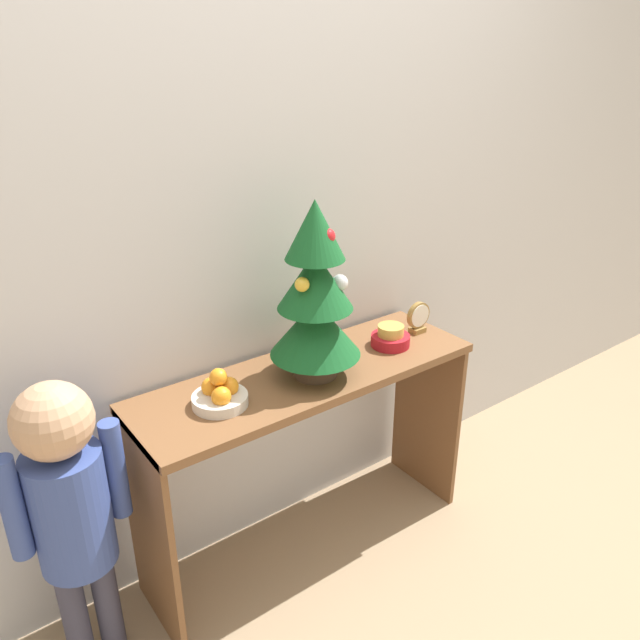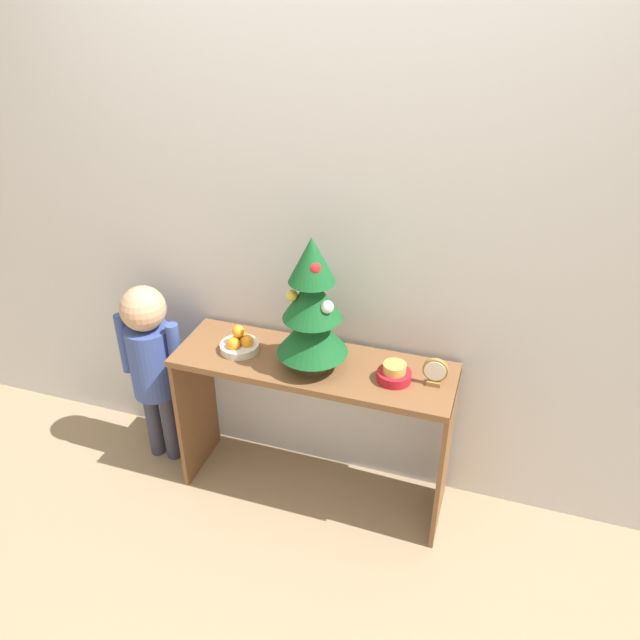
{
  "view_description": "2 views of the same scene",
  "coord_description": "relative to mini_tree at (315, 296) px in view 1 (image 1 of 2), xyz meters",
  "views": [
    {
      "loc": [
        -1.06,
        -1.3,
        1.74
      ],
      "look_at": [
        0.04,
        0.18,
        0.92
      ],
      "focal_mm": 35.0,
      "sensor_mm": 36.0,
      "label": 1
    },
    {
      "loc": [
        0.71,
        -1.88,
        2.24
      ],
      "look_at": [
        0.03,
        0.19,
        0.95
      ],
      "focal_mm": 35.0,
      "sensor_mm": 36.0,
      "label": 2
    }
  ],
  "objects": [
    {
      "name": "ground_plane",
      "position": [
        -0.01,
        -0.16,
        -1.02
      ],
      "size": [
        12.0,
        12.0,
        0.0
      ],
      "primitive_type": "plane",
      "color": "#997F60"
    },
    {
      "name": "back_wall",
      "position": [
        -0.01,
        0.27,
        0.23
      ],
      "size": [
        7.0,
        0.05,
        2.5
      ],
      "primitive_type": "cube",
      "color": "silver",
      "rests_on": "ground_plane"
    },
    {
      "name": "console_table",
      "position": [
        -0.01,
        0.03,
        -0.45
      ],
      "size": [
        1.21,
        0.38,
        0.74
      ],
      "color": "brown",
      "rests_on": "ground_plane"
    },
    {
      "name": "mini_tree",
      "position": [
        0.0,
        0.0,
        0.0
      ],
      "size": [
        0.3,
        0.3,
        0.59
      ],
      "color": "#4C3828",
      "rests_on": "console_table"
    },
    {
      "name": "fruit_bowl",
      "position": [
        -0.34,
        0.02,
        -0.24
      ],
      "size": [
        0.17,
        0.17,
        0.12
      ],
      "color": "silver",
      "rests_on": "console_table"
    },
    {
      "name": "singing_bowl",
      "position": [
        0.35,
        0.01,
        -0.25
      ],
      "size": [
        0.14,
        0.14,
        0.08
      ],
      "color": "#AD1923",
      "rests_on": "console_table"
    },
    {
      "name": "desk_clock",
      "position": [
        0.5,
        0.03,
        -0.22
      ],
      "size": [
        0.1,
        0.04,
        0.12
      ],
      "color": "olive",
      "rests_on": "console_table"
    },
    {
      "name": "child_figure",
      "position": [
        -0.81,
        0.02,
        -0.4
      ],
      "size": [
        0.33,
        0.21,
        0.97
      ],
      "color": "#38384C",
      "rests_on": "ground_plane"
    }
  ]
}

